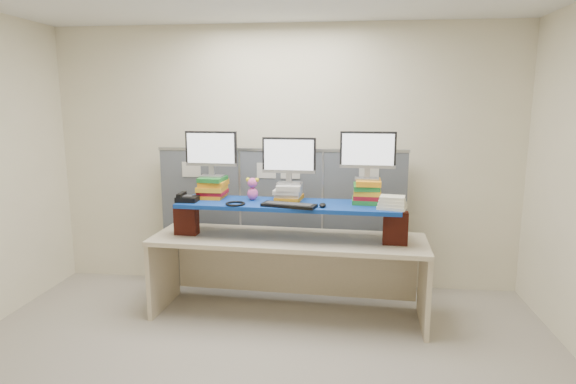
# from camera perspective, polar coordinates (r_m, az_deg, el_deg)

# --- Properties ---
(room) EXTENTS (5.00, 4.00, 2.80)m
(room) POSITION_cam_1_polar(r_m,az_deg,el_deg) (3.24, -4.87, -0.02)
(room) COLOR #F3E9C8
(room) RESTS_ON ground
(cubicle_partition) EXTENTS (2.60, 0.06, 1.53)m
(cubicle_partition) POSITION_cam_1_polar(r_m,az_deg,el_deg) (5.09, -0.81, -3.35)
(cubicle_partition) COLOR #4E535B
(cubicle_partition) RESTS_ON ground
(desk) EXTENTS (2.56, 0.87, 0.77)m
(desk) POSITION_cam_1_polar(r_m,az_deg,el_deg) (4.50, 0.00, -7.29)
(desk) COLOR beige
(desk) RESTS_ON ground
(brick_pier_left) EXTENTS (0.22, 0.13, 0.29)m
(brick_pier_left) POSITION_cam_1_polar(r_m,az_deg,el_deg) (4.63, -11.95, -3.18)
(brick_pier_left) COLOR maroon
(brick_pier_left) RESTS_ON desk
(brick_pier_right) EXTENTS (0.22, 0.13, 0.29)m
(brick_pier_right) POSITION_cam_1_polar(r_m,az_deg,el_deg) (4.32, 12.60, -4.18)
(brick_pier_right) COLOR maroon
(brick_pier_right) RESTS_ON desk
(blue_board) EXTENTS (2.03, 0.61, 0.04)m
(blue_board) POSITION_cam_1_polar(r_m,az_deg,el_deg) (4.38, 0.00, -1.52)
(blue_board) COLOR navy
(blue_board) RESTS_ON brick_pier_left
(book_stack_left) EXTENTS (0.26, 0.31, 0.20)m
(book_stack_left) POSITION_cam_1_polar(r_m,az_deg,el_deg) (4.66, -8.91, 0.55)
(book_stack_left) COLOR orange
(book_stack_left) RESTS_ON blue_board
(book_stack_center) EXTENTS (0.27, 0.32, 0.15)m
(book_stack_center) POSITION_cam_1_polar(r_m,az_deg,el_deg) (4.49, 0.10, -0.01)
(book_stack_center) COLOR orange
(book_stack_center) RESTS_ON blue_board
(book_stack_right) EXTENTS (0.27, 0.31, 0.21)m
(book_stack_right) POSITION_cam_1_polar(r_m,az_deg,el_deg) (4.42, 9.32, 0.10)
(book_stack_right) COLOR #217D2D
(book_stack_right) RESTS_ON blue_board
(monitor_left) EXTENTS (0.50, 0.15, 0.43)m
(monitor_left) POSITION_cam_1_polar(r_m,az_deg,el_deg) (4.61, -9.09, 4.81)
(monitor_left) COLOR #9B9BA0
(monitor_left) RESTS_ON book_stack_left
(monitor_center) EXTENTS (0.50, 0.15, 0.43)m
(monitor_center) POSITION_cam_1_polar(r_m,az_deg,el_deg) (4.43, 0.12, 4.08)
(monitor_center) COLOR #9B9BA0
(monitor_center) RESTS_ON book_stack_center
(monitor_right) EXTENTS (0.50, 0.15, 0.43)m
(monitor_right) POSITION_cam_1_polar(r_m,az_deg,el_deg) (4.37, 9.44, 4.65)
(monitor_right) COLOR #9B9BA0
(monitor_right) RESTS_ON book_stack_right
(keyboard) EXTENTS (0.50, 0.27, 0.03)m
(keyboard) POSITION_cam_1_polar(r_m,az_deg,el_deg) (4.21, 0.12, -1.57)
(keyboard) COLOR black
(keyboard) RESTS_ON blue_board
(mouse) EXTENTS (0.07, 0.12, 0.04)m
(mouse) POSITION_cam_1_polar(r_m,az_deg,el_deg) (4.21, 4.13, -1.56)
(mouse) COLOR black
(mouse) RESTS_ON blue_board
(desk_phone) EXTENTS (0.19, 0.17, 0.08)m
(desk_phone) POSITION_cam_1_polar(r_m,az_deg,el_deg) (4.53, -11.91, -0.73)
(desk_phone) COLOR black
(desk_phone) RESTS_ON blue_board
(headset) EXTENTS (0.20, 0.20, 0.02)m
(headset) POSITION_cam_1_polar(r_m,az_deg,el_deg) (4.32, -6.26, -1.38)
(headset) COLOR black
(headset) RESTS_ON blue_board
(plush_toy) EXTENTS (0.12, 0.09, 0.21)m
(plush_toy) POSITION_cam_1_polar(r_m,az_deg,el_deg) (4.50, -4.22, 0.40)
(plush_toy) COLOR #EB59AA
(plush_toy) RESTS_ON blue_board
(binder_stack) EXTENTS (0.27, 0.24, 0.11)m
(binder_stack) POSITION_cam_1_polar(r_m,az_deg,el_deg) (4.22, 12.25, -1.27)
(binder_stack) COLOR white
(binder_stack) RESTS_ON blue_board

